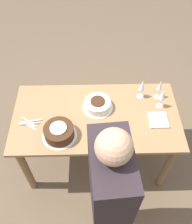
% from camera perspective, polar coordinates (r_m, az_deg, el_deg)
% --- Properties ---
extents(ground_plane, '(12.00, 12.00, 0.00)m').
position_cam_1_polar(ground_plane, '(2.81, -0.00, -10.47)').
color(ground_plane, brown).
extents(dining_table, '(1.45, 0.75, 0.77)m').
position_cam_1_polar(dining_table, '(2.27, -0.00, -2.90)').
color(dining_table, '#9E754C').
rests_on(dining_table, ground_plane).
extents(cake_center_white, '(0.27, 0.27, 0.09)m').
position_cam_1_polar(cake_center_white, '(2.18, 0.38, 1.73)').
color(cake_center_white, white).
rests_on(cake_center_white, dining_table).
extents(cake_front_chocolate, '(0.28, 0.28, 0.12)m').
position_cam_1_polar(cake_front_chocolate, '(2.02, -8.44, -4.55)').
color(cake_front_chocolate, white).
rests_on(cake_front_chocolate, dining_table).
extents(wine_glass_near, '(0.06, 0.06, 0.21)m').
position_cam_1_polar(wine_glass_near, '(2.26, 14.36, 5.69)').
color(wine_glass_near, silver).
rests_on(wine_glass_near, dining_table).
extents(wine_glass_far, '(0.06, 0.06, 0.21)m').
position_cam_1_polar(wine_glass_far, '(2.23, 10.50, 5.91)').
color(wine_glass_far, silver).
rests_on(wine_glass_far, dining_table).
extents(wine_glass_extra, '(0.06, 0.06, 0.21)m').
position_cam_1_polar(wine_glass_extra, '(2.19, 14.98, 3.72)').
color(wine_glass_extra, silver).
rests_on(wine_glass_extra, dining_table).
extents(fork_pile, '(0.20, 0.14, 0.01)m').
position_cam_1_polar(fork_pile, '(2.17, -14.98, -2.50)').
color(fork_pile, silver).
rests_on(fork_pile, dining_table).
extents(napkin_stack, '(0.16, 0.16, 0.02)m').
position_cam_1_polar(napkin_stack, '(2.18, 14.06, -1.82)').
color(napkin_stack, silver).
rests_on(napkin_stack, dining_table).
extents(person_cutting, '(0.25, 0.42, 1.60)m').
position_cam_1_polar(person_cutting, '(1.62, 2.97, -17.83)').
color(person_cutting, '#232328').
rests_on(person_cutting, ground_plane).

